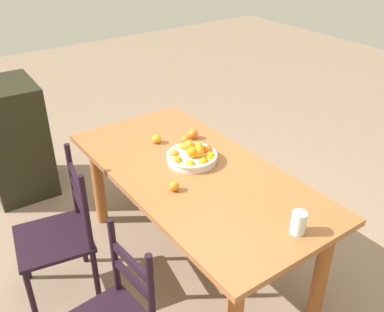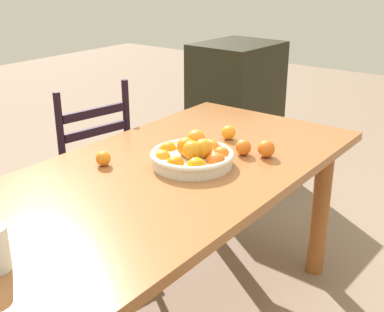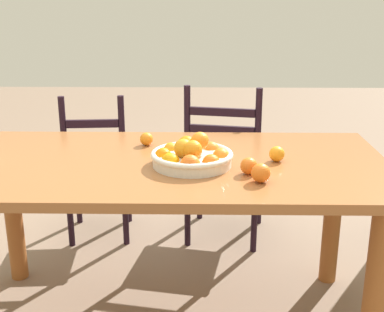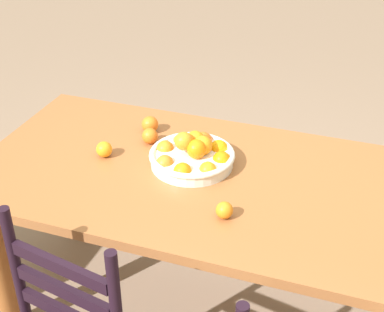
{
  "view_description": "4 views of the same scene",
  "coord_description": "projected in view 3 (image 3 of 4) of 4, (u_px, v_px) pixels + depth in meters",
  "views": [
    {
      "loc": [
        -1.88,
        1.36,
        2.22
      ],
      "look_at": [
        0.11,
        -0.06,
        0.81
      ],
      "focal_mm": 39.91,
      "sensor_mm": 36.0,
      "label": 1
    },
    {
      "loc": [
        -1.4,
        -1.19,
        1.54
      ],
      "look_at": [
        0.11,
        -0.06,
        0.81
      ],
      "focal_mm": 47.02,
      "sensor_mm": 36.0,
      "label": 2
    },
    {
      "loc": [
        0.14,
        -2.08,
        1.46
      ],
      "look_at": [
        0.11,
        -0.06,
        0.81
      ],
      "focal_mm": 48.4,
      "sensor_mm": 36.0,
      "label": 3
    },
    {
      "loc": [
        -0.51,
        1.71,
        1.96
      ],
      "look_at": [
        0.11,
        -0.06,
        0.81
      ],
      "focal_mm": 52.16,
      "sensor_mm": 36.0,
      "label": 4
    }
  ],
  "objects": [
    {
      "name": "fruit_bowl",
      "position": [
        192.0,
        156.0,
        2.12
      ],
      "size": [
        0.34,
        0.34,
        0.14
      ],
      "color": "silver",
      "rests_on": "dining_table"
    },
    {
      "name": "orange_loose_1",
      "position": [
        277.0,
        154.0,
        2.18
      ],
      "size": [
        0.07,
        0.07,
        0.07
      ],
      "primitive_type": "sphere",
      "color": "orange",
      "rests_on": "dining_table"
    },
    {
      "name": "chair_near_window",
      "position": [
        225.0,
        167.0,
        3.07
      ],
      "size": [
        0.52,
        0.52,
        0.97
      ],
      "rotation": [
        0.0,
        0.0,
        2.96
      ],
      "color": "black",
      "rests_on": "ground"
    },
    {
      "name": "dining_table",
      "position": [
        167.0,
        186.0,
        2.23
      ],
      "size": [
        1.88,
        0.93,
        0.77
      ],
      "color": "#975B31",
      "rests_on": "ground"
    },
    {
      "name": "orange_loose_3",
      "position": [
        261.0,
        173.0,
        1.94
      ],
      "size": [
        0.07,
        0.07,
        0.07
      ],
      "primitive_type": "sphere",
      "color": "orange",
      "rests_on": "dining_table"
    },
    {
      "name": "chair_by_cabinet",
      "position": [
        98.0,
        171.0,
        3.11
      ],
      "size": [
        0.41,
        0.41,
        0.91
      ],
      "rotation": [
        0.0,
        0.0,
        3.22
      ],
      "color": "black",
      "rests_on": "ground"
    },
    {
      "name": "orange_loose_0",
      "position": [
        249.0,
        166.0,
        2.03
      ],
      "size": [
        0.07,
        0.07,
        0.07
      ],
      "primitive_type": "sphere",
      "color": "orange",
      "rests_on": "dining_table"
    },
    {
      "name": "orange_loose_2",
      "position": [
        146.0,
        139.0,
        2.41
      ],
      "size": [
        0.06,
        0.06,
        0.06
      ],
      "primitive_type": "sphere",
      "color": "orange",
      "rests_on": "dining_table"
    }
  ]
}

